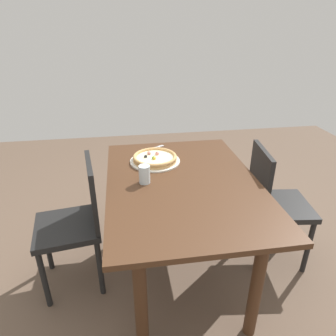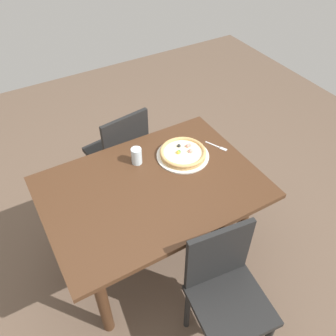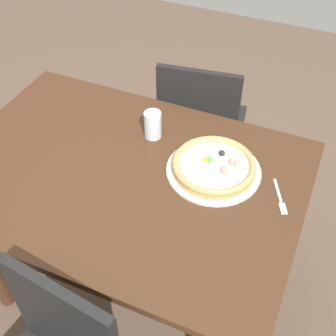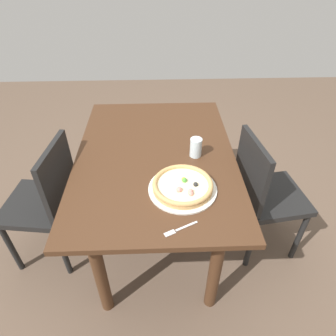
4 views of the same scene
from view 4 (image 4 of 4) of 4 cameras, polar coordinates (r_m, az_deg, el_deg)
name	(u,v)px [view 4 (image 4 of 4)]	position (r m, az deg, el deg)	size (l,w,h in m)	color
ground_plane	(158,237)	(2.28, -1.91, -13.16)	(6.00, 6.00, 0.00)	brown
dining_table	(156,170)	(1.81, -2.35, -0.46)	(1.32, 0.93, 0.77)	#472B19
chair_near	(264,193)	(1.97, 18.00, -4.55)	(0.45, 0.45, 0.90)	black
chair_far	(47,200)	(1.97, -22.42, -5.78)	(0.45, 0.45, 0.90)	black
plate	(183,189)	(1.50, 2.83, -4.06)	(0.35, 0.35, 0.01)	silver
pizza	(183,185)	(1.48, 2.88, -3.36)	(0.31, 0.31, 0.05)	tan
fork	(178,230)	(1.32, 2.00, -11.84)	(0.09, 0.16, 0.00)	silver
drinking_glass	(196,147)	(1.70, 5.40, 3.99)	(0.07, 0.07, 0.11)	silver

